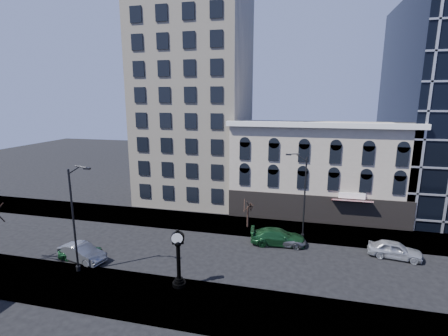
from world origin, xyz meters
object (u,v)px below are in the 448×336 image
(street_lamp_near, at_px, (77,191))
(car_near_b, at_px, (82,253))
(street_clock, at_px, (179,261))
(car_near_a, at_px, (81,251))

(street_lamp_near, height_order, car_near_b, street_lamp_near)
(street_clock, bearing_deg, car_near_b, 152.02)
(car_near_b, bearing_deg, street_lamp_near, -125.73)
(street_clock, distance_m, car_near_a, 11.59)
(street_lamp_near, bearing_deg, street_clock, 2.78)
(street_clock, relative_size, car_near_b, 1.00)
(street_clock, xyz_separation_m, car_near_a, (-11.19, 2.52, -1.69))
(car_near_a, bearing_deg, street_lamp_near, -157.97)
(street_lamp_near, relative_size, car_near_b, 2.00)
(street_lamp_near, xyz_separation_m, car_near_b, (-1.71, 1.92, -6.75))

